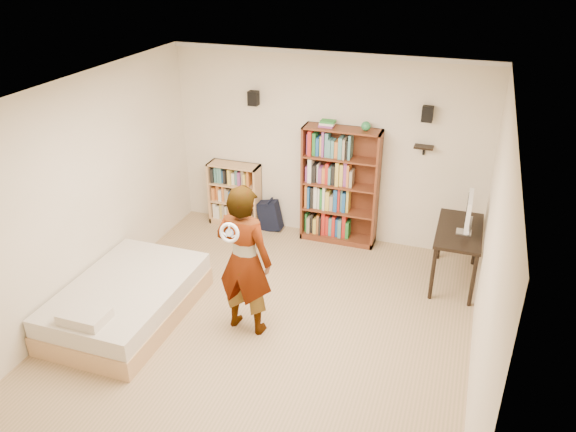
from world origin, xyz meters
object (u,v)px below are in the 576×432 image
computer_desk (456,255)px  daybed (127,296)px  low_bookshelf (235,194)px  person (244,260)px  tall_bookshelf (340,187)px

computer_desk → daybed: 4.10m
computer_desk → low_bookshelf: bearing=169.9°
computer_desk → person: size_ratio=0.62×
computer_desk → daybed: bearing=-150.2°
tall_bookshelf → daybed: 3.27m
tall_bookshelf → person: person is taller
person → computer_desk: bearing=-135.4°
computer_desk → tall_bookshelf: bearing=161.1°
tall_bookshelf → computer_desk: (1.69, -0.58, -0.48)m
daybed → low_bookshelf: bearing=85.2°
tall_bookshelf → low_bookshelf: (-1.64, 0.01, -0.37)m
computer_desk → daybed: size_ratio=0.57×
tall_bookshelf → computer_desk: 1.85m
tall_bookshelf → person: size_ratio=0.97×
daybed → person: bearing=10.9°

